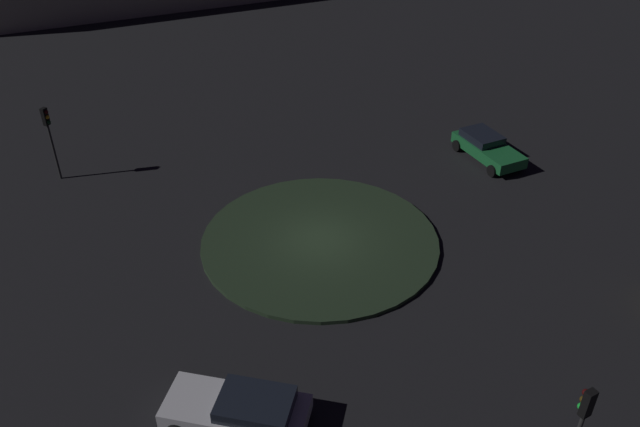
# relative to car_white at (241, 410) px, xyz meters

# --- Properties ---
(ground_plane) EXTENTS (116.87, 116.87, 0.00)m
(ground_plane) POSITION_rel_car_white_xyz_m (-0.60, -10.18, -0.73)
(ground_plane) COLOR black
(roundabout_island) EXTENTS (10.64, 10.64, 0.18)m
(roundabout_island) POSITION_rel_car_white_xyz_m (-0.60, -10.18, -0.64)
(roundabout_island) COLOR #263823
(roundabout_island) RESTS_ON ground_plane
(car_white) EXTENTS (4.64, 2.20, 1.35)m
(car_white) POSITION_rel_car_white_xyz_m (0.00, 0.00, 0.00)
(car_white) COLOR white
(car_white) RESTS_ON ground_plane
(car_green) EXTENTS (4.01, 4.53, 1.31)m
(car_green) POSITION_rel_car_white_xyz_m (-8.04, -19.51, -0.03)
(car_green) COLOR #1E7238
(car_green) RESTS_ON ground_plane
(traffic_light_northwest) EXTENTS (0.38, 0.39, 4.40)m
(traffic_light_northwest) POSITION_rel_car_white_xyz_m (-9.71, 0.57, 2.39)
(traffic_light_northwest) COLOR #2D2D2D
(traffic_light_northwest) RESTS_ON ground_plane
(traffic_light_east) EXTENTS (0.38, 0.34, 3.98)m
(traffic_light_east) POSITION_rel_car_white_xyz_m (13.71, -13.13, 2.11)
(traffic_light_east) COLOR #2D2D2D
(traffic_light_east) RESTS_ON ground_plane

